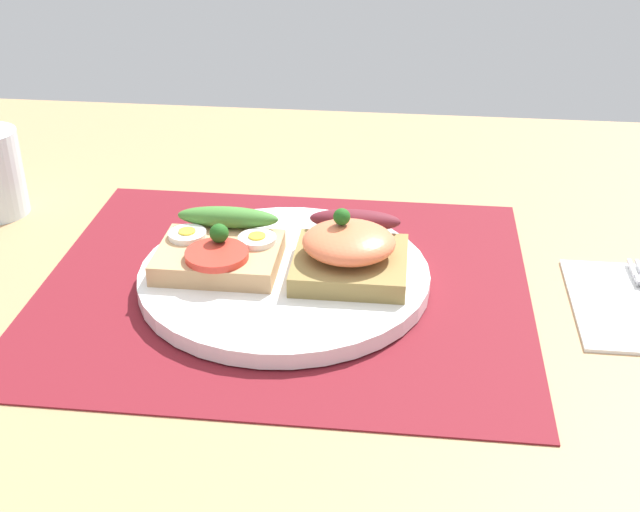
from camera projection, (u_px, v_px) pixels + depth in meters
ground_plane at (285, 303)px, 71.64cm from camera, size 120.00×90.00×3.20cm
placemat at (285, 285)px, 70.80cm from camera, size 40.80×35.35×0.30cm
plate at (284, 277)px, 70.40cm from camera, size 24.27×24.27×1.34cm
sandwich_egg_tomato at (220, 250)px, 70.25cm from camera, size 10.09×9.52×3.93cm
sandwich_salmon at (350, 249)px, 69.05cm from camera, size 9.27×10.34×5.61cm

